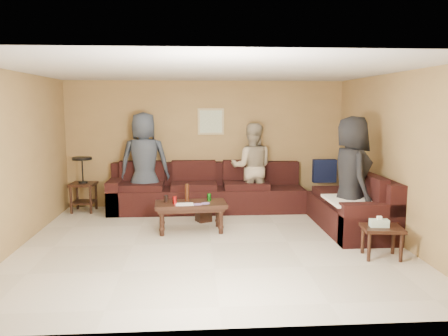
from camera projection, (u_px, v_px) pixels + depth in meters
name	position (u px, v px, depth m)	size (l,w,h in m)	color
room	(211.00, 131.00, 6.21)	(5.60, 5.50, 2.50)	beige
sectional_sofa	(252.00, 199.00, 7.95)	(4.65, 2.90, 0.97)	black
coffee_table	(190.00, 207.00, 7.02)	(1.16, 0.63, 0.75)	black
end_table_left	(83.00, 183.00, 8.31)	(0.49, 0.49, 1.05)	black
side_table_right	(382.00, 231.00, 5.79)	(0.56, 0.48, 0.57)	black
waste_bin	(203.00, 214.00, 7.65)	(0.23, 0.23, 0.27)	black
wall_art	(211.00, 122.00, 8.66)	(0.52, 0.04, 0.52)	tan
person_left	(145.00, 162.00, 8.28)	(0.93, 0.60, 1.90)	#303743
person_middle	(252.00, 167.00, 8.37)	(0.82, 0.64, 1.69)	tan
person_right	(351.00, 176.00, 6.77)	(0.91, 0.59, 1.86)	black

